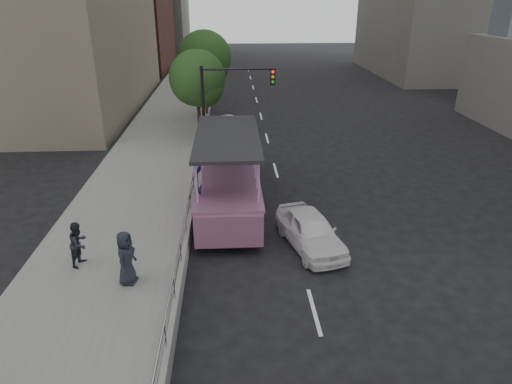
{
  "coord_description": "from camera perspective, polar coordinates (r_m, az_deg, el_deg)",
  "views": [
    {
      "loc": [
        -1.38,
        -13.0,
        8.74
      ],
      "look_at": [
        -0.52,
        1.97,
        2.23
      ],
      "focal_mm": 32.0,
      "sensor_mm": 36.0,
      "label": 1
    }
  ],
  "objects": [
    {
      "name": "ground",
      "position": [
        15.72,
        2.35,
        -10.32
      ],
      "size": [
        160.0,
        160.0,
        0.0
      ],
      "primitive_type": "plane",
      "color": "black"
    },
    {
      "name": "parking_sign",
      "position": [
        17.49,
        -7.03,
        -0.17
      ],
      "size": [
        0.15,
        0.63,
        2.84
      ],
      "color": "black",
      "rests_on": "ground"
    },
    {
      "name": "pedestrian_far",
      "position": [
        14.92,
        -15.94,
        -7.92
      ],
      "size": [
        0.74,
        0.97,
        1.79
      ],
      "primitive_type": "imported",
      "rotation": [
        0.0,
        0.0,
        1.36
      ],
      "color": "#212831",
      "rests_on": "sidewalk"
    },
    {
      "name": "street_tree_far",
      "position": [
        35.25,
        -6.29,
        16.1
      ],
      "size": [
        3.97,
        3.97,
        6.45
      ],
      "color": "#352118",
      "rests_on": "ground"
    },
    {
      "name": "street_tree_near",
      "position": [
        29.4,
        -7.17,
        13.65
      ],
      "size": [
        3.52,
        3.52,
        5.72
      ],
      "color": "#352118",
      "rests_on": "ground"
    },
    {
      "name": "guardrail",
      "position": [
        16.9,
        -8.84,
        -3.54
      ],
      "size": [
        0.07,
        22.0,
        0.71
      ],
      "color": "silver",
      "rests_on": "kerb_wall"
    },
    {
      "name": "traffic_signal",
      "position": [
        26.03,
        -4.0,
        11.79
      ],
      "size": [
        4.2,
        0.32,
        5.2
      ],
      "color": "black",
      "rests_on": "ground"
    },
    {
      "name": "kerb_wall",
      "position": [
        17.21,
        -8.71,
        -5.51
      ],
      "size": [
        0.24,
        30.0,
        0.36
      ],
      "primitive_type": "cube",
      "color": "#A3A39E",
      "rests_on": "sidewalk"
    },
    {
      "name": "car",
      "position": [
        17.12,
        6.83,
        -4.81
      ],
      "size": [
        2.55,
        4.26,
        1.36
      ],
      "primitive_type": "imported",
      "rotation": [
        0.0,
        0.0,
        0.25
      ],
      "color": "white",
      "rests_on": "ground"
    },
    {
      "name": "sidewalk",
      "position": [
        24.94,
        -13.17,
        2.68
      ],
      "size": [
        5.5,
        80.0,
        0.3
      ],
      "primitive_type": "cube",
      "color": "#989893",
      "rests_on": "ground"
    },
    {
      "name": "duck_boat",
      "position": [
        20.94,
        -3.48,
        2.53
      ],
      "size": [
        2.63,
        10.34,
        3.43
      ],
      "color": "black",
      "rests_on": "ground"
    },
    {
      "name": "pedestrian_mid",
      "position": [
        16.44,
        -21.27,
        -6.03
      ],
      "size": [
        0.79,
        0.9,
        1.57
      ],
      "primitive_type": "imported",
      "rotation": [
        0.0,
        0.0,
        1.28
      ],
      "color": "#212831",
      "rests_on": "sidewalk"
    }
  ]
}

